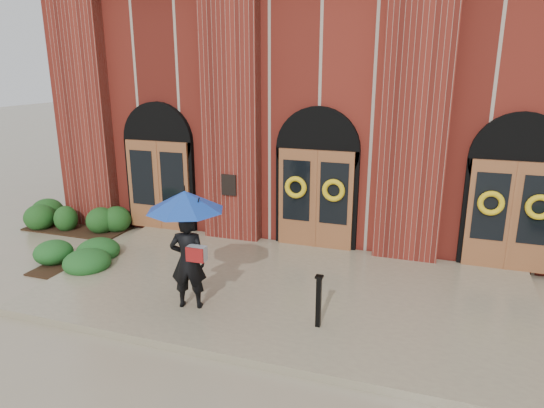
% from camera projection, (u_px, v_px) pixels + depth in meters
% --- Properties ---
extents(ground, '(90.00, 90.00, 0.00)m').
position_uv_depth(ground, '(282.00, 297.00, 10.08)').
color(ground, gray).
rests_on(ground, ground).
extents(landing, '(10.00, 5.30, 0.15)m').
position_uv_depth(landing, '(284.00, 291.00, 10.19)').
color(landing, gray).
rests_on(landing, ground).
extents(church_building, '(16.20, 12.53, 7.00)m').
position_uv_depth(church_building, '(358.00, 99.00, 17.10)').
color(church_building, maroon).
rests_on(church_building, ground).
extents(man_with_umbrella, '(1.76, 1.76, 2.31)m').
position_uv_depth(man_with_umbrella, '(187.00, 227.00, 8.94)').
color(man_with_umbrella, black).
rests_on(man_with_umbrella, landing).
extents(metal_post, '(0.14, 0.14, 0.98)m').
position_uv_depth(metal_post, '(319.00, 300.00, 8.52)').
color(metal_post, black).
rests_on(metal_post, landing).
extents(hedge_wall_left, '(2.74, 1.10, 0.70)m').
position_uv_depth(hedge_wall_left, '(76.00, 218.00, 14.15)').
color(hedge_wall_left, '#194416').
rests_on(hedge_wall_left, ground).
extents(hedge_front_left, '(1.52, 1.30, 0.54)m').
position_uv_depth(hedge_front_left, '(75.00, 257.00, 11.45)').
color(hedge_front_left, '#1A4C1B').
rests_on(hedge_front_left, ground).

